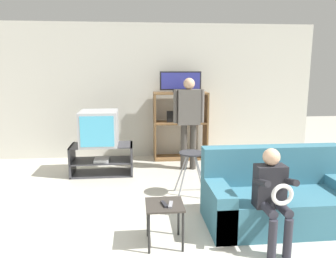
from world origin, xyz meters
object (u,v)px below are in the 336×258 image
object	(u,v)px
television_flat	(181,82)
person_standing_adult	(189,115)
television_main	(99,128)
remote_control_black	(164,204)
person_seated_child	(273,191)
folding_stool	(191,161)
media_shelf	(180,125)
tv_stand	(102,160)
couch	(279,199)
snack_table	(165,210)
remote_control_white	(171,205)

from	to	relation	value
television_flat	person_standing_adult	xyz separation A→B (m)	(0.05, -0.70, -0.52)
television_main	remote_control_black	xyz separation A→B (m)	(0.87, -2.35, -0.35)
remote_control_black	person_seated_child	xyz separation A→B (m)	(1.05, -0.11, 0.13)
television_flat	folding_stool	distance (m)	2.13
media_shelf	person_seated_child	xyz separation A→B (m)	(0.46, -3.28, -0.09)
tv_stand	person_seated_child	world-z (taller)	person_seated_child
television_main	couch	size ratio (longest dim) A/B	0.38
snack_table	television_main	bearing A→B (deg)	110.57
television_flat	person_standing_adult	world-z (taller)	television_flat
television_main	media_shelf	size ratio (longest dim) A/B	0.49
tv_stand	remote_control_white	bearing A→B (deg)	-69.22
folding_stool	snack_table	world-z (taller)	folding_stool
folding_stool	person_seated_child	distance (m)	1.50
television_main	media_shelf	bearing A→B (deg)	29.57
snack_table	person_standing_adult	size ratio (longest dim) A/B	0.27
folding_stool	television_main	bearing A→B (deg)	141.70
person_seated_child	media_shelf	bearing A→B (deg)	97.97
folding_stool	remote_control_white	distance (m)	1.36
television_flat	person_seated_child	xyz separation A→B (m)	(0.46, -3.27, -0.91)
snack_table	remote_control_black	world-z (taller)	remote_control_black
media_shelf	couch	xyz separation A→B (m)	(0.76, -2.80, -0.38)
person_standing_adult	snack_table	bearing A→B (deg)	-104.63
television_flat	snack_table	size ratio (longest dim) A/B	1.83
tv_stand	folding_stool	xyz separation A→B (m)	(1.32, -1.07, 0.25)
remote_control_white	person_standing_adult	xyz separation A→B (m)	(0.58, 2.49, 0.53)
tv_stand	folding_stool	size ratio (longest dim) A/B	1.63
folding_stool	remote_control_white	bearing A→B (deg)	-108.28
television_main	television_flat	bearing A→B (deg)	29.39
media_shelf	person_standing_adult	world-z (taller)	person_standing_adult
remote_control_white	television_flat	bearing A→B (deg)	91.96
snack_table	remote_control_white	xyz separation A→B (m)	(0.06, -0.04, 0.08)
television_flat	couch	xyz separation A→B (m)	(0.76, -2.80, -1.20)
television_main	remote_control_white	distance (m)	2.56
remote_control_black	person_standing_adult	size ratio (longest dim) A/B	0.09
tv_stand	person_seated_child	xyz separation A→B (m)	(1.89, -2.46, 0.32)
television_flat	remote_control_black	size ratio (longest dim) A/B	5.46
media_shelf	snack_table	world-z (taller)	media_shelf
tv_stand	person_seated_child	distance (m)	3.12
tv_stand	remote_control_black	distance (m)	2.50
remote_control_white	media_shelf	bearing A→B (deg)	91.95
tv_stand	television_flat	world-z (taller)	television_flat
folding_stool	couch	distance (m)	1.27
television_flat	folding_stool	bearing A→B (deg)	-93.17
remote_control_white	folding_stool	bearing A→B (deg)	83.17
remote_control_white	remote_control_black	bearing A→B (deg)	176.76
person_standing_adult	media_shelf	bearing A→B (deg)	93.81
snack_table	remote_control_white	size ratio (longest dim) A/B	2.98
remote_control_white	couch	world-z (taller)	couch
tv_stand	snack_table	world-z (taller)	tv_stand
snack_table	remote_control_black	bearing A→B (deg)	-98.00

